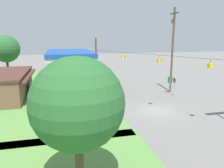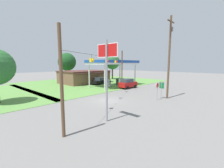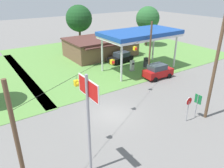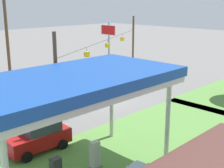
% 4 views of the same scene
% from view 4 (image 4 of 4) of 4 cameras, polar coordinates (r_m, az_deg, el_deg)
% --- Properties ---
extents(ground_plane, '(160.00, 160.00, 0.00)m').
position_cam_4_polar(ground_plane, '(30.56, -0.79, -3.04)').
color(ground_plane, slate).
extents(gas_station_canopy, '(11.60, 6.14, 5.83)m').
position_cam_4_polar(gas_station_canopy, '(16.09, -7.00, 0.01)').
color(gas_station_canopy, silver).
rests_on(gas_station_canopy, ground).
extents(fuel_pump_near, '(0.71, 0.56, 1.62)m').
position_cam_4_polar(fuel_pump_near, '(18.56, -3.19, -12.90)').
color(fuel_pump_near, gray).
rests_on(fuel_pump_near, ground).
extents(car_at_pumps_front, '(4.20, 2.26, 2.01)m').
position_cam_4_polar(car_at_pumps_front, '(20.92, -13.33, -9.20)').
color(car_at_pumps_front, '#AD1414').
rests_on(car_at_pumps_front, ground).
extents(stop_sign_roadside, '(0.80, 0.08, 2.50)m').
position_cam_4_polar(stop_sign_roadside, '(30.81, -13.98, 0.17)').
color(stop_sign_roadside, '#99999E').
rests_on(stop_sign_roadside, ground).
extents(stop_sign_overhead, '(0.22, 2.34, 7.06)m').
position_cam_4_polar(stop_sign_overhead, '(36.69, -0.65, 8.12)').
color(stop_sign_overhead, gray).
rests_on(stop_sign_overhead, ground).
extents(route_sign, '(0.10, 0.70, 2.40)m').
position_cam_4_polar(route_sign, '(30.27, -16.04, -0.44)').
color(route_sign, gray).
rests_on(route_sign, ground).
extents(utility_pole_main, '(2.20, 0.44, 11.71)m').
position_cam_4_polar(utility_pole_main, '(29.50, -18.73, 8.44)').
color(utility_pole_main, brown).
rests_on(utility_pole_main, ground).
extents(signal_span_gantry, '(18.94, 10.24, 7.66)m').
position_cam_4_polar(signal_span_gantry, '(29.56, -0.83, 4.61)').
color(signal_span_gantry, brown).
rests_on(signal_span_gantry, ground).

